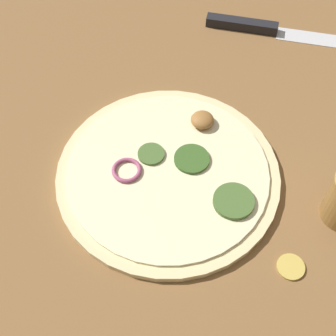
% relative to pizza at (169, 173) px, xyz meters
% --- Properties ---
extents(ground_plane, '(3.00, 3.00, 0.00)m').
position_rel_pizza_xyz_m(ground_plane, '(0.00, 0.00, -0.01)').
color(ground_plane, brown).
extents(pizza, '(0.32, 0.32, 0.03)m').
position_rel_pizza_xyz_m(pizza, '(0.00, 0.00, 0.00)').
color(pizza, beige).
rests_on(pizza, ground_plane).
extents(knife, '(0.23, 0.27, 0.02)m').
position_rel_pizza_xyz_m(knife, '(0.19, -0.30, -0.00)').
color(knife, silver).
rests_on(knife, ground_plane).
extents(loose_cap, '(0.04, 0.04, 0.01)m').
position_rel_pizza_xyz_m(loose_cap, '(-0.19, -0.07, -0.00)').
color(loose_cap, gold).
rests_on(loose_cap, ground_plane).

